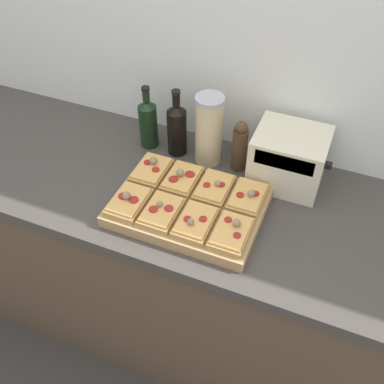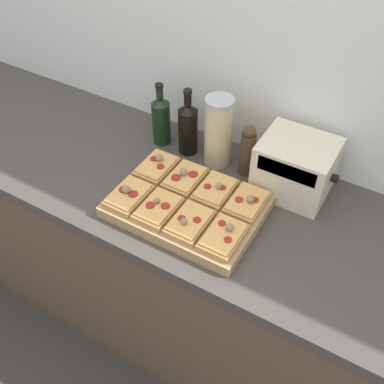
% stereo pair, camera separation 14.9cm
% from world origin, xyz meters
% --- Properties ---
extents(ground_plane, '(12.00, 12.00, 0.00)m').
position_xyz_m(ground_plane, '(0.00, 0.00, 0.00)').
color(ground_plane, '#3D3833').
extents(wall_back, '(6.00, 0.06, 2.50)m').
position_xyz_m(wall_back, '(0.00, 0.67, 1.25)').
color(wall_back, silver).
rests_on(wall_back, ground_plane).
extents(kitchen_counter, '(2.63, 0.67, 0.92)m').
position_xyz_m(kitchen_counter, '(0.00, 0.32, 0.46)').
color(kitchen_counter, brown).
rests_on(kitchen_counter, ground_plane).
extents(cutting_board, '(0.49, 0.35, 0.04)m').
position_xyz_m(cutting_board, '(0.04, 0.23, 0.94)').
color(cutting_board, tan).
rests_on(cutting_board, kitchen_counter).
extents(pizza_slice_back_left, '(0.11, 0.16, 0.06)m').
position_xyz_m(pizza_slice_back_left, '(-0.14, 0.32, 0.98)').
color(pizza_slice_back_left, tan).
rests_on(pizza_slice_back_left, cutting_board).
extents(pizza_slice_back_midleft, '(0.11, 0.16, 0.06)m').
position_xyz_m(pizza_slice_back_midleft, '(-0.02, 0.32, 0.98)').
color(pizza_slice_back_midleft, tan).
rests_on(pizza_slice_back_midleft, cutting_board).
extents(pizza_slice_back_midright, '(0.11, 0.16, 0.05)m').
position_xyz_m(pizza_slice_back_midright, '(0.10, 0.32, 0.97)').
color(pizza_slice_back_midright, tan).
rests_on(pizza_slice_back_midright, cutting_board).
extents(pizza_slice_back_right, '(0.11, 0.16, 0.05)m').
position_xyz_m(pizza_slice_back_right, '(0.21, 0.32, 0.98)').
color(pizza_slice_back_right, tan).
rests_on(pizza_slice_back_right, cutting_board).
extents(pizza_slice_front_left, '(0.11, 0.16, 0.06)m').
position_xyz_m(pizza_slice_front_left, '(-0.14, 0.15, 0.98)').
color(pizza_slice_front_left, tan).
rests_on(pizza_slice_front_left, cutting_board).
extents(pizza_slice_front_midleft, '(0.11, 0.16, 0.05)m').
position_xyz_m(pizza_slice_front_midleft, '(-0.02, 0.15, 0.97)').
color(pizza_slice_front_midleft, tan).
rests_on(pizza_slice_front_midleft, cutting_board).
extents(pizza_slice_front_midright, '(0.11, 0.16, 0.05)m').
position_xyz_m(pizza_slice_front_midright, '(0.09, 0.15, 0.97)').
color(pizza_slice_front_midright, tan).
rests_on(pizza_slice_front_midright, cutting_board).
extents(pizza_slice_front_right, '(0.11, 0.16, 0.05)m').
position_xyz_m(pizza_slice_front_right, '(0.21, 0.15, 0.98)').
color(pizza_slice_front_right, tan).
rests_on(pizza_slice_front_right, cutting_board).
extents(olive_oil_bottle, '(0.07, 0.07, 0.26)m').
position_xyz_m(olive_oil_bottle, '(-0.25, 0.51, 1.02)').
color(olive_oil_bottle, black).
rests_on(olive_oil_bottle, kitchen_counter).
extents(wine_bottle, '(0.07, 0.07, 0.27)m').
position_xyz_m(wine_bottle, '(-0.13, 0.51, 1.03)').
color(wine_bottle, black).
rests_on(wine_bottle, kitchen_counter).
extents(grain_jar_tall, '(0.10, 0.10, 0.27)m').
position_xyz_m(grain_jar_tall, '(-0.00, 0.51, 1.06)').
color(grain_jar_tall, beige).
rests_on(grain_jar_tall, kitchen_counter).
extents(pepper_mill, '(0.05, 0.05, 0.20)m').
position_xyz_m(pepper_mill, '(0.12, 0.51, 1.02)').
color(pepper_mill, '#47331E').
rests_on(pepper_mill, kitchen_counter).
extents(toaster_oven, '(0.27, 0.21, 0.20)m').
position_xyz_m(toaster_oven, '(0.30, 0.51, 1.02)').
color(toaster_oven, beige).
rests_on(toaster_oven, kitchen_counter).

